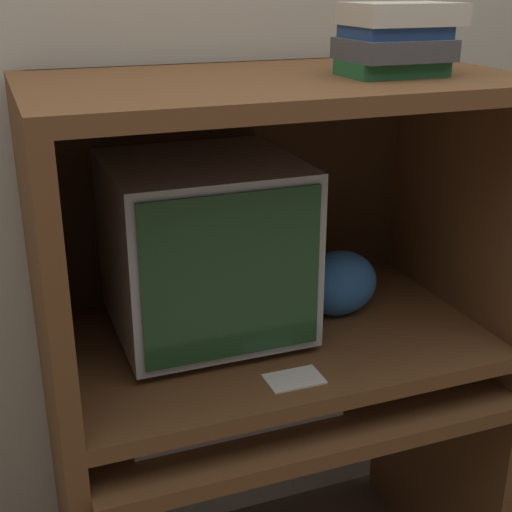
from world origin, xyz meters
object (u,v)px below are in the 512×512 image
at_px(crt_monitor, 204,246).
at_px(snack_bag, 338,283).
at_px(keyboard, 231,411).
at_px(book_stack, 396,38).
at_px(mouse, 357,388).

distance_m(crt_monitor, snack_bag, 0.35).
relative_size(crt_monitor, snack_bag, 2.12).
xyz_separation_m(keyboard, book_stack, (0.38, 0.07, 0.75)).
xyz_separation_m(crt_monitor, snack_bag, (0.33, -0.02, -0.13)).
relative_size(keyboard, snack_bag, 2.33).
height_order(crt_monitor, mouse, crt_monitor).
bearing_deg(snack_bag, mouse, -103.04).
distance_m(crt_monitor, mouse, 0.47).
bearing_deg(mouse, book_stack, 42.73).
height_order(crt_monitor, book_stack, book_stack).
relative_size(mouse, book_stack, 0.32).
relative_size(mouse, snack_bag, 0.37).
relative_size(crt_monitor, keyboard, 0.91).
bearing_deg(keyboard, mouse, -3.45).
distance_m(crt_monitor, book_stack, 0.60).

